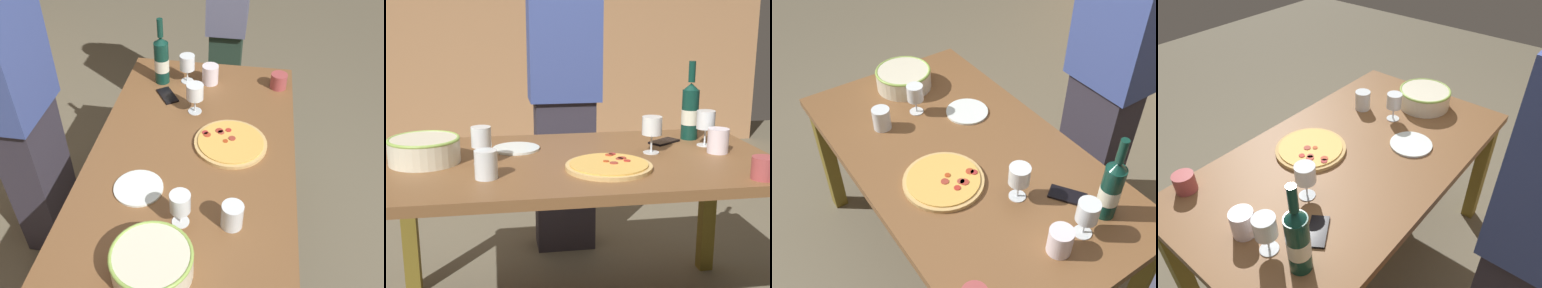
# 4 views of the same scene
# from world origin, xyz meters

# --- Properties ---
(ground_plane) EXTENTS (8.00, 8.00, 0.00)m
(ground_plane) POSITION_xyz_m (0.00, 0.00, 0.00)
(ground_plane) COLOR #6D6550
(dining_table) EXTENTS (1.60, 0.90, 0.75)m
(dining_table) POSITION_xyz_m (0.00, 0.00, 0.66)
(dining_table) COLOR brown
(dining_table) RESTS_ON ground
(pizza) EXTENTS (0.33, 0.33, 0.03)m
(pizza) POSITION_xyz_m (0.09, -0.16, 0.76)
(pizza) COLOR tan
(pizza) RESTS_ON dining_table
(serving_bowl) EXTENTS (0.28, 0.28, 0.10)m
(serving_bowl) POSITION_xyz_m (-0.60, 0.04, 0.80)
(serving_bowl) COLOR beige
(serving_bowl) RESTS_ON dining_table
(wine_bottle) EXTENTS (0.08, 0.08, 0.36)m
(wine_bottle) POSITION_xyz_m (0.57, 0.25, 0.88)
(wine_bottle) COLOR #0F382D
(wine_bottle) RESTS_ON dining_table
(wine_glass_near_pizza) EXTENTS (0.08, 0.08, 0.15)m
(wine_glass_near_pizza) POSITION_xyz_m (-0.38, -0.02, 0.85)
(wine_glass_near_pizza) COLOR white
(wine_glass_near_pizza) RESTS_ON dining_table
(wine_glass_by_bottle) EXTENTS (0.08, 0.08, 0.16)m
(wine_glass_by_bottle) POSITION_xyz_m (0.59, 0.12, 0.86)
(wine_glass_by_bottle) COLOR white
(wine_glass_by_bottle) RESTS_ON dining_table
(wine_glass_far_left) EXTENTS (0.08, 0.08, 0.16)m
(wine_glass_far_left) POSITION_xyz_m (0.32, 0.04, 0.86)
(wine_glass_far_left) COLOR white
(wine_glass_far_left) RESTS_ON dining_table
(cup_ceramic) EXTENTS (0.08, 0.08, 0.10)m
(cup_ceramic) POSITION_xyz_m (-0.36, -0.21, 0.80)
(cup_ceramic) COLOR white
(cup_ceramic) RESTS_ON dining_table
(cup_spare) EXTENTS (0.09, 0.09, 0.10)m
(cup_spare) POSITION_xyz_m (0.59, -0.01, 0.80)
(cup_spare) COLOR white
(cup_spare) RESTS_ON dining_table
(side_plate) EXTENTS (0.20, 0.20, 0.01)m
(side_plate) POSITION_xyz_m (-0.24, 0.18, 0.76)
(side_plate) COLOR white
(side_plate) RESTS_ON dining_table
(cell_phone) EXTENTS (0.16, 0.14, 0.01)m
(cell_phone) POSITION_xyz_m (0.43, 0.20, 0.76)
(cell_phone) COLOR black
(cell_phone) RESTS_ON dining_table
(person_guest_left) EXTENTS (0.38, 0.24, 1.74)m
(person_guest_left) POSITION_xyz_m (0.06, 0.81, 0.89)
(person_guest_left) COLOR #322D3A
(person_guest_left) RESTS_ON ground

